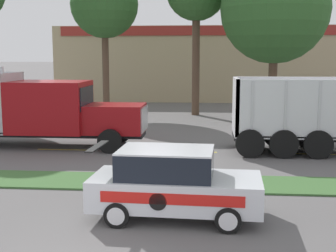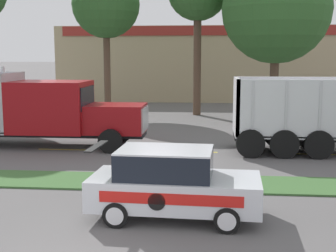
% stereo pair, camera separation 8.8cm
% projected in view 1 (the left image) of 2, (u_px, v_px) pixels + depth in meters
% --- Properties ---
extents(grass_verge, '(120.00, 2.04, 0.06)m').
position_uv_depth(grass_verge, '(128.00, 182.00, 15.05)').
color(grass_verge, '#3D6633').
rests_on(grass_verge, ground_plane).
extents(centre_line_4, '(2.40, 0.14, 0.01)m').
position_uv_depth(centre_line_4, '(65.00, 150.00, 20.31)').
color(centre_line_4, yellow).
rests_on(centre_line_4, ground_plane).
extents(centre_line_5, '(2.40, 0.14, 0.01)m').
position_uv_depth(centre_line_5, '(189.00, 152.00, 19.85)').
color(centre_line_5, yellow).
rests_on(centre_line_5, ground_plane).
extents(centre_line_6, '(2.40, 0.14, 0.01)m').
position_uv_depth(centre_line_6, '(319.00, 154.00, 19.38)').
color(centre_line_6, yellow).
rests_on(centre_line_6, ground_plane).
extents(dump_truck_lead, '(12.68, 2.82, 3.59)m').
position_uv_depth(dump_truck_lead, '(26.00, 112.00, 20.95)').
color(dump_truck_lead, black).
rests_on(dump_truck_lead, ground_plane).
extents(rally_car, '(4.31, 2.15, 1.79)m').
position_uv_depth(rally_car, '(173.00, 183.00, 11.69)').
color(rally_car, silver).
rests_on(rally_car, ground_plane).
extents(store_building_backdrop, '(31.68, 12.10, 6.61)m').
position_uv_depth(store_building_backdrop, '(231.00, 63.00, 45.74)').
color(store_building_backdrop, tan).
rests_on(store_building_backdrop, ground_plane).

